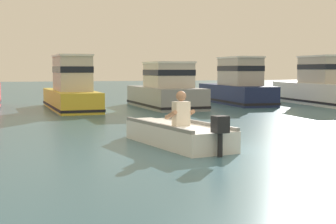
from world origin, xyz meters
TOP-DOWN VIEW (x-y plane):
  - ground_plane at (0.00, 0.00)m, footprint 120.00×120.00m
  - rowboat_with_person at (-0.73, 1.39)m, footprint 1.71×3.71m
  - moored_boat_yellow at (-2.10, 11.67)m, footprint 2.03×6.03m
  - moored_boat_grey at (1.93, 11.59)m, footprint 2.35×5.32m
  - moored_boat_navy at (5.87, 12.98)m, footprint 1.82×6.09m
  - moored_boat_white at (9.54, 11.61)m, footprint 2.16×6.16m

SIDE VIEW (x-z plane):
  - ground_plane at x=0.00m, z-range 0.00..0.00m
  - rowboat_with_person at x=-0.73m, z-range -0.34..0.85m
  - moored_boat_grey at x=1.93m, z-range -0.26..1.72m
  - moored_boat_yellow at x=-2.10m, z-range -0.30..1.93m
  - moored_boat_navy at x=5.87m, z-range -0.30..1.95m
  - moored_boat_white at x=9.54m, z-range -0.30..2.00m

